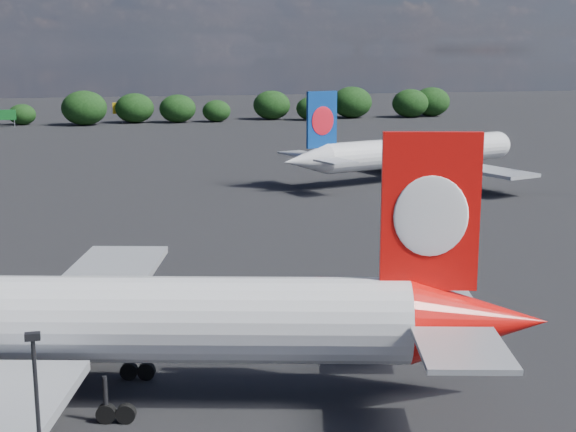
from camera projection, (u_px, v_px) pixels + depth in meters
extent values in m
plane|color=black|center=(70.00, 209.00, 99.74)|extent=(500.00, 500.00, 0.00)
cylinder|color=silver|center=(81.00, 319.00, 44.49)|extent=(36.41, 14.07, 4.79)
cone|color=red|center=(478.00, 321.00, 44.13)|extent=(8.65, 6.61, 4.79)
cube|color=red|center=(430.00, 212.00, 42.93)|extent=(5.21, 1.83, 8.62)
ellipsoid|color=white|center=(431.00, 216.00, 42.68)|extent=(3.94, 1.23, 4.41)
ellipsoid|color=white|center=(429.00, 214.00, 43.25)|extent=(3.94, 1.23, 4.41)
cube|color=#A0A3A8|center=(463.00, 349.00, 38.92)|extent=(5.66, 6.67, 0.29)
cube|color=#A0A3A8|center=(429.00, 287.00, 49.24)|extent=(5.66, 6.67, 0.29)
cube|color=#A0A3A8|center=(102.00, 282.00, 57.03)|extent=(10.98, 20.12, 0.53)
cylinder|color=red|center=(56.00, 321.00, 52.62)|extent=(5.30, 3.74, 2.59)
cube|color=#A0A3A8|center=(56.00, 311.00, 52.48)|extent=(2.11, 0.82, 1.15)
cylinder|color=black|center=(105.00, 398.00, 42.32)|extent=(0.33, 0.33, 2.40)
cylinder|color=black|center=(106.00, 414.00, 42.51)|extent=(1.13, 0.69, 1.05)
cylinder|color=black|center=(126.00, 414.00, 42.49)|extent=(1.13, 0.69, 1.05)
cylinder|color=black|center=(128.00, 357.00, 47.95)|extent=(0.33, 0.33, 2.40)
cylinder|color=black|center=(129.00, 371.00, 48.14)|extent=(1.13, 0.69, 1.05)
cylinder|color=black|center=(146.00, 371.00, 48.12)|extent=(1.13, 0.69, 1.05)
cylinder|color=silver|center=(417.00, 151.00, 121.60)|extent=(33.01, 13.88, 4.37)
sphere|color=silver|center=(496.00, 145.00, 129.99)|extent=(5.45, 5.45, 4.37)
cone|color=silver|center=(306.00, 161.00, 111.45)|extent=(7.96, 6.22, 4.37)
cube|color=navy|center=(322.00, 120.00, 111.64)|extent=(4.72, 1.82, 7.86)
ellipsoid|color=red|center=(323.00, 121.00, 111.45)|extent=(3.56, 1.24, 4.02)
ellipsoid|color=red|center=(321.00, 121.00, 111.89)|extent=(3.56, 1.24, 4.02)
cube|color=#A0A3A8|center=(336.00, 161.00, 108.23)|extent=(5.29, 6.16, 0.26)
cube|color=#A0A3A8|center=(298.00, 154.00, 116.29)|extent=(5.29, 6.16, 0.26)
cube|color=#A0A3A8|center=(479.00, 169.00, 113.24)|extent=(10.54, 18.36, 0.48)
cube|color=#A0A3A8|center=(381.00, 152.00, 132.29)|extent=(10.54, 18.36, 0.48)
cylinder|color=#A0A3A8|center=(466.00, 172.00, 118.02)|extent=(4.87, 3.53, 2.36)
cube|color=#A0A3A8|center=(466.00, 168.00, 117.90)|extent=(1.91, 0.81, 1.05)
cylinder|color=#A0A3A8|center=(405.00, 161.00, 129.74)|extent=(4.87, 3.53, 2.36)
cube|color=#A0A3A8|center=(406.00, 157.00, 129.61)|extent=(1.91, 0.81, 1.05)
cylinder|color=black|center=(419.00, 174.00, 119.14)|extent=(0.31, 0.31, 2.18)
cylinder|color=black|center=(419.00, 180.00, 119.31)|extent=(1.03, 0.66, 0.96)
cylinder|color=black|center=(414.00, 181.00, 118.82)|extent=(1.03, 0.66, 0.96)
cylinder|color=black|center=(397.00, 170.00, 123.53)|extent=(0.31, 0.31, 2.18)
cylinder|color=black|center=(397.00, 175.00, 123.70)|extent=(1.03, 0.66, 0.96)
cylinder|color=black|center=(392.00, 176.00, 123.22)|extent=(1.03, 0.66, 0.96)
cylinder|color=black|center=(480.00, 165.00, 128.85)|extent=(0.26, 0.26, 2.18)
cylinder|color=black|center=(479.00, 171.00, 129.03)|extent=(0.84, 0.52, 0.79)
cube|color=black|center=(32.00, 336.00, 28.89)|extent=(0.55, 0.30, 0.28)
cube|color=#135F21|center=(4.00, 115.00, 204.98)|extent=(6.00, 0.30, 2.60)
cylinder|color=gray|center=(15.00, 123.00, 206.03)|extent=(0.20, 0.20, 2.00)
cube|color=gold|center=(122.00, 108.00, 217.66)|extent=(5.00, 0.30, 3.00)
cylinder|color=gray|center=(122.00, 118.00, 218.22)|extent=(0.30, 0.30, 2.50)
ellipsoid|color=black|center=(22.00, 115.00, 211.74)|extent=(7.17, 6.07, 5.52)
ellipsoid|color=black|center=(84.00, 108.00, 210.41)|extent=(11.81, 9.99, 9.08)
ellipsoid|color=black|center=(135.00, 108.00, 217.39)|extent=(10.46, 8.85, 8.05)
ellipsoid|color=black|center=(178.00, 109.00, 218.34)|extent=(9.95, 8.42, 7.65)
ellipsoid|color=black|center=(217.00, 111.00, 220.76)|extent=(7.83, 6.62, 6.02)
ellipsoid|color=black|center=(272.00, 105.00, 228.23)|extent=(10.69, 9.04, 8.22)
ellipsoid|color=black|center=(311.00, 108.00, 226.01)|extent=(8.63, 7.30, 6.64)
ellipsoid|color=black|center=(352.00, 102.00, 233.11)|extent=(11.84, 10.02, 9.11)
ellipsoid|color=black|center=(410.00, 103.00, 234.96)|extent=(10.80, 9.13, 8.30)
ellipsoid|color=black|center=(431.00, 102.00, 239.48)|extent=(11.23, 9.50, 8.64)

